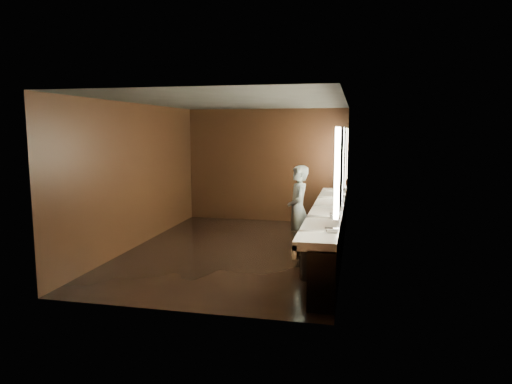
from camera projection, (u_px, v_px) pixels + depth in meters
floor at (236, 250)px, 8.71m from camera, size 6.00×6.00×0.00m
ceiling at (235, 102)px, 8.33m from camera, size 4.00×6.00×0.02m
wall_back at (266, 165)px, 11.42m from camera, size 4.00×0.02×2.80m
wall_front at (172, 203)px, 5.62m from camera, size 4.00×0.02×2.80m
wall_left at (137, 175)px, 8.95m from camera, size 0.02×6.00×2.80m
wall_right at (344, 180)px, 8.10m from camera, size 0.02×6.00×2.80m
sink_counter at (331, 229)px, 8.26m from camera, size 0.55×5.40×1.01m
mirror_band at (343, 160)px, 8.05m from camera, size 0.06×5.03×1.15m
person at (298, 210)px, 8.41m from camera, size 0.51×0.67×1.65m
trash_bin at (312, 262)px, 7.03m from camera, size 0.40×0.40×0.54m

